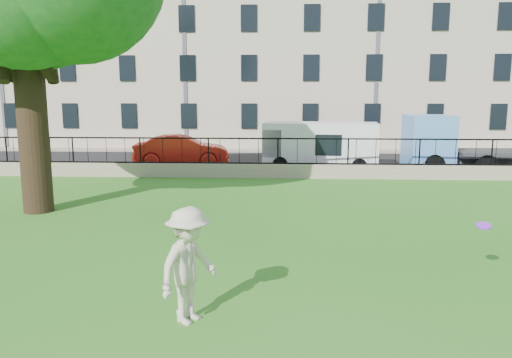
# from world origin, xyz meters

# --- Properties ---
(ground) EXTENTS (120.00, 120.00, 0.00)m
(ground) POSITION_xyz_m (0.00, 0.00, 0.00)
(ground) COLOR #236D19
(ground) RESTS_ON ground
(retaining_wall) EXTENTS (50.00, 0.40, 0.60)m
(retaining_wall) POSITION_xyz_m (0.00, 12.00, 0.30)
(retaining_wall) COLOR gray
(retaining_wall) RESTS_ON ground
(iron_railing) EXTENTS (50.00, 0.05, 1.13)m
(iron_railing) POSITION_xyz_m (0.00, 12.00, 1.15)
(iron_railing) COLOR black
(iron_railing) RESTS_ON retaining_wall
(street) EXTENTS (60.00, 9.00, 0.01)m
(street) POSITION_xyz_m (0.00, 16.70, 0.01)
(street) COLOR black
(street) RESTS_ON ground
(sidewalk) EXTENTS (60.00, 1.40, 0.12)m
(sidewalk) POSITION_xyz_m (0.00, 21.90, 0.06)
(sidewalk) COLOR gray
(sidewalk) RESTS_ON ground
(building_row) EXTENTS (56.40, 10.40, 13.80)m
(building_row) POSITION_xyz_m (0.00, 27.57, 6.92)
(building_row) COLOR beige
(building_row) RESTS_ON ground
(man) EXTENTS (1.20, 1.39, 1.86)m
(man) POSITION_xyz_m (-1.26, -1.93, 0.93)
(man) COLOR beige
(man) RESTS_ON ground
(frisbee) EXTENTS (0.33, 0.33, 0.12)m
(frisbee) POSITION_xyz_m (4.00, 0.01, 1.13)
(frisbee) COLOR #8C27E1
(red_sedan) EXTENTS (4.88, 2.24, 1.55)m
(red_sedan) POSITION_xyz_m (-4.87, 15.40, 0.78)
(red_sedan) COLOR #A61E14
(red_sedan) RESTS_ON street
(white_van) EXTENTS (5.51, 2.59, 2.24)m
(white_van) POSITION_xyz_m (2.00, 14.58, 1.12)
(white_van) COLOR silver
(white_van) RESTS_ON street
(blue_truck) EXTENTS (6.30, 2.40, 2.61)m
(blue_truck) POSITION_xyz_m (9.13, 14.40, 1.31)
(blue_truck) COLOR #639AE9
(blue_truck) RESTS_ON street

